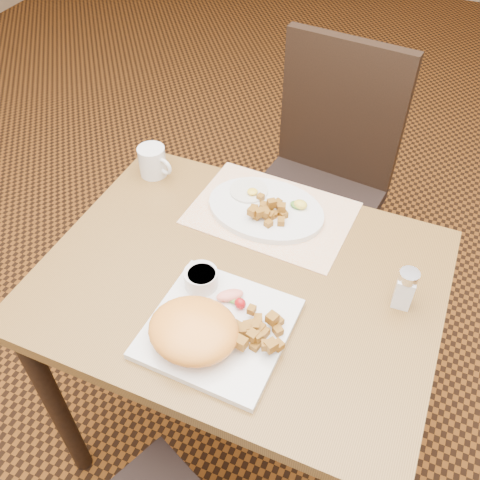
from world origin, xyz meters
name	(u,v)px	position (x,y,z in m)	size (l,w,h in m)	color
ground	(240,426)	(0.00, 0.00, 0.00)	(8.00, 8.00, 0.00)	black
table	(240,305)	(0.00, 0.00, 0.64)	(0.90, 0.70, 0.75)	brown
chair_far	(322,173)	(0.00, 0.71, 0.54)	(0.47, 0.48, 0.97)	black
placemat	(271,213)	(-0.01, 0.23, 0.75)	(0.40, 0.28, 0.00)	white
plate_square	(219,328)	(0.02, -0.16, 0.76)	(0.28, 0.28, 0.02)	silver
plate_oval	(266,209)	(-0.02, 0.23, 0.76)	(0.30, 0.23, 0.02)	silver
hollandaise_mound	(193,330)	(-0.01, -0.21, 0.80)	(0.19, 0.16, 0.07)	orange
ramekin	(201,278)	(-0.06, -0.07, 0.79)	(0.07, 0.07, 0.04)	silver
garnish_sq	(233,298)	(0.02, -0.08, 0.78)	(0.08, 0.06, 0.03)	#387223
fried_egg	(249,191)	(-0.09, 0.26, 0.77)	(0.10, 0.10, 0.02)	white
garnish_ov	(299,205)	(0.05, 0.26, 0.78)	(0.05, 0.03, 0.02)	#387223
salt_shaker	(405,288)	(0.35, 0.07, 0.80)	(0.04, 0.04, 0.10)	white
coffee_mug	(153,161)	(-0.37, 0.25, 0.79)	(0.11, 0.07, 0.08)	silver
home_fries_sq	(256,331)	(0.10, -0.15, 0.78)	(0.12, 0.11, 0.04)	#9F6519
home_fries_ov	(269,211)	(-0.01, 0.20, 0.78)	(0.10, 0.10, 0.04)	#9F6519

